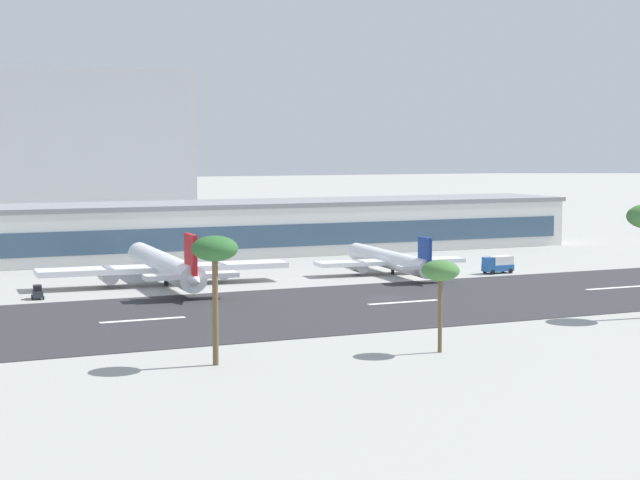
{
  "coord_description": "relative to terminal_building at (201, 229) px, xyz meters",
  "views": [
    {
      "loc": [
        -76.62,
        -145.8,
        23.66
      ],
      "look_at": [
        2.0,
        30.12,
        6.76
      ],
      "focal_mm": 58.74,
      "sensor_mm": 36.0,
      "label": 1
    }
  ],
  "objects": [
    {
      "name": "airliner_red_tail_gate_0",
      "position": [
        -21.17,
        -46.31,
        -2.6
      ],
      "size": [
        43.74,
        49.69,
        10.37
      ],
      "rotation": [
        0.0,
        0.0,
        1.51
      ],
      "color": "white",
      "rests_on": "ground_plane"
    },
    {
      "name": "ground_plane",
      "position": [
        6.64,
        -75.03,
        -5.9
      ],
      "size": [
        1400.0,
        1400.0,
        0.0
      ],
      "primitive_type": "plane",
      "color": "#9E9E99"
    },
    {
      "name": "runway_centreline_dash_3",
      "position": [
        -34.08,
        -80.59,
        -5.82
      ],
      "size": [
        12.0,
        1.2,
        0.01
      ],
      "primitive_type": "cube",
      "color": "white",
      "rests_on": "runway_strip"
    },
    {
      "name": "runway_centreline_dash_4",
      "position": [
        6.74,
        -80.59,
        -5.82
      ],
      "size": [
        12.0,
        1.2,
        0.01
      ],
      "primitive_type": "cube",
      "color": "white",
      "rests_on": "runway_strip"
    },
    {
      "name": "airliner_navy_tail_gate_1",
      "position": [
        22.2,
        -47.86,
        -3.29
      ],
      "size": [
        29.47,
        39.17,
        8.18
      ],
      "rotation": [
        0.0,
        0.0,
        1.49
      ],
      "color": "white",
      "rests_on": "ground_plane"
    },
    {
      "name": "palm_tree_3",
      "position": [
        -34.35,
        -113.09,
        6.5
      ],
      "size": [
        5.08,
        5.08,
        14.24
      ],
      "color": "brown",
      "rests_on": "ground_plane"
    },
    {
      "name": "service_baggage_tug_1",
      "position": [
        -44.02,
        -53.61,
        -4.86
      ],
      "size": [
        2.18,
        3.36,
        2.2
      ],
      "rotation": [
        0.0,
        0.0,
        4.6
      ],
      "color": "#2D3338",
      "rests_on": "ground_plane"
    },
    {
      "name": "service_box_truck_0",
      "position": [
        41.33,
        -54.54,
        -4.11
      ],
      "size": [
        6.15,
        3.03,
        3.25
      ],
      "rotation": [
        0.0,
        0.0,
        3.21
      ],
      "color": "#23569E",
      "rests_on": "ground_plane"
    },
    {
      "name": "runway_centreline_dash_5",
      "position": [
        47.62,
        -80.59,
        -5.82
      ],
      "size": [
        12.0,
        1.2,
        0.01
      ],
      "primitive_type": "cube",
      "color": "white",
      "rests_on": "runway_strip"
    },
    {
      "name": "terminal_building",
      "position": [
        0.0,
        0.0,
        0.0
      ],
      "size": [
        178.01,
        24.99,
        11.8
      ],
      "color": "silver",
      "rests_on": "ground_plane"
    },
    {
      "name": "runway_strip",
      "position": [
        6.64,
        -80.59,
        -5.86
      ],
      "size": [
        800.0,
        43.81,
        0.08
      ],
      "primitive_type": "cube",
      "color": "#2D2D30",
      "rests_on": "ground_plane"
    },
    {
      "name": "palm_tree_1",
      "position": [
        -8.27,
        -116.91,
        3.48
      ],
      "size": [
        4.43,
        4.43,
        10.81
      ],
      "color": "brown",
      "rests_on": "ground_plane"
    }
  ]
}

